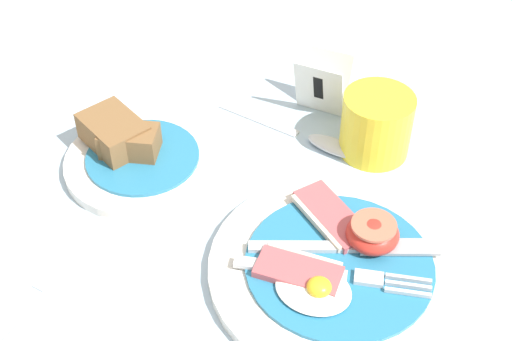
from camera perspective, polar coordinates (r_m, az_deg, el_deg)
name	(u,v)px	position (r m, az deg, el deg)	size (l,w,h in m)	color
ground_plane	(250,247)	(0.72, -0.48, -6.13)	(3.00, 3.00, 0.00)	#A3BCD1
breakfast_plate	(339,265)	(0.69, 6.67, -7.49)	(0.25, 0.25, 0.04)	silver
bread_plate	(136,153)	(0.81, -9.61, 1.41)	(0.18, 0.18, 0.05)	silver
sugar_cup	(377,123)	(0.81, 9.62, 3.77)	(0.08, 0.08, 0.07)	yellow
number_card	(322,84)	(0.86, 5.33, 6.89)	(0.06, 0.05, 0.07)	white
teaspoon_by_saucer	(314,139)	(0.83, 4.70, 2.53)	(0.19, 0.04, 0.01)	silver
teaspoon_near_cup	(20,304)	(0.70, -18.39, -10.13)	(0.03, 0.19, 0.01)	silver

